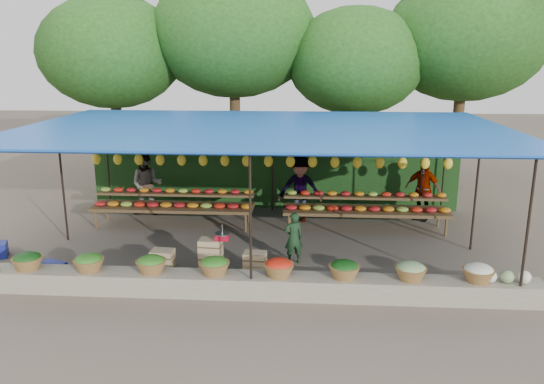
# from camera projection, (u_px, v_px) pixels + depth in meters

# --- Properties ---
(ground) EXTENTS (60.00, 60.00, 0.00)m
(ground) POSITION_uv_depth(u_px,v_px,m) (264.00, 244.00, 12.60)
(ground) COLOR brown
(ground) RESTS_ON ground
(stone_curb) EXTENTS (10.60, 0.55, 0.40)m
(stone_curb) POSITION_uv_depth(u_px,v_px,m) (252.00, 285.00, 9.89)
(stone_curb) COLOR #71675A
(stone_curb) RESTS_ON ground
(stall_canopy) EXTENTS (10.80, 6.60, 2.82)m
(stall_canopy) POSITION_uv_depth(u_px,v_px,m) (264.00, 132.00, 11.99)
(stall_canopy) COLOR black
(stall_canopy) RESTS_ON ground
(produce_baskets) EXTENTS (8.98, 0.58, 0.34)m
(produce_baskets) POSITION_uv_depth(u_px,v_px,m) (247.00, 267.00, 9.81)
(produce_baskets) COLOR brown
(produce_baskets) RESTS_ON stone_curb
(netting_backdrop) EXTENTS (10.60, 0.06, 2.50)m
(netting_backdrop) POSITION_uv_depth(u_px,v_px,m) (273.00, 166.00, 15.33)
(netting_backdrop) COLOR #1F4619
(netting_backdrop) RESTS_ON ground
(tree_row) EXTENTS (16.51, 5.50, 7.12)m
(tree_row) POSITION_uv_depth(u_px,v_px,m) (294.00, 44.00, 17.26)
(tree_row) COLOR #3C2615
(tree_row) RESTS_ON ground
(fruit_table_left) EXTENTS (4.21, 0.95, 0.93)m
(fruit_table_left) POSITION_uv_depth(u_px,v_px,m) (174.00, 203.00, 13.91)
(fruit_table_left) COLOR #503920
(fruit_table_left) RESTS_ON ground
(fruit_table_right) EXTENTS (4.21, 0.95, 0.93)m
(fruit_table_right) POSITION_uv_depth(u_px,v_px,m) (366.00, 206.00, 13.59)
(fruit_table_right) COLOR #503920
(fruit_table_right) RESTS_ON ground
(crate_counter) EXTENTS (2.37, 0.37, 0.77)m
(crate_counter) POSITION_uv_depth(u_px,v_px,m) (210.00, 260.00, 10.78)
(crate_counter) COLOR tan
(crate_counter) RESTS_ON ground
(weighing_scale) EXTENTS (0.30, 0.30, 0.31)m
(weighing_scale) POSITION_uv_depth(u_px,v_px,m) (222.00, 236.00, 10.63)
(weighing_scale) COLOR red
(weighing_scale) RESTS_ON crate_counter
(vendor_seated) EXTENTS (0.49, 0.40, 1.14)m
(vendor_seated) POSITION_uv_depth(u_px,v_px,m) (294.00, 238.00, 11.33)
(vendor_seated) COLOR #18351B
(vendor_seated) RESTS_ON ground
(customer_left) EXTENTS (0.91, 0.73, 1.77)m
(customer_left) POSITION_uv_depth(u_px,v_px,m) (147.00, 185.00, 14.69)
(customer_left) COLOR slate
(customer_left) RESTS_ON ground
(customer_mid) EXTENTS (1.19, 0.71, 1.81)m
(customer_mid) POSITION_uv_depth(u_px,v_px,m) (300.00, 189.00, 14.15)
(customer_mid) COLOR slate
(customer_mid) RESTS_ON ground
(customer_right) EXTENTS (1.05, 0.91, 1.70)m
(customer_right) POSITION_uv_depth(u_px,v_px,m) (423.00, 189.00, 14.31)
(customer_right) COLOR slate
(customer_right) RESTS_ON ground
(blue_crate_front) EXTENTS (0.61, 0.54, 0.31)m
(blue_crate_front) POSITION_uv_depth(u_px,v_px,m) (52.00, 270.00, 10.70)
(blue_crate_front) COLOR navy
(blue_crate_front) RESTS_ON ground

